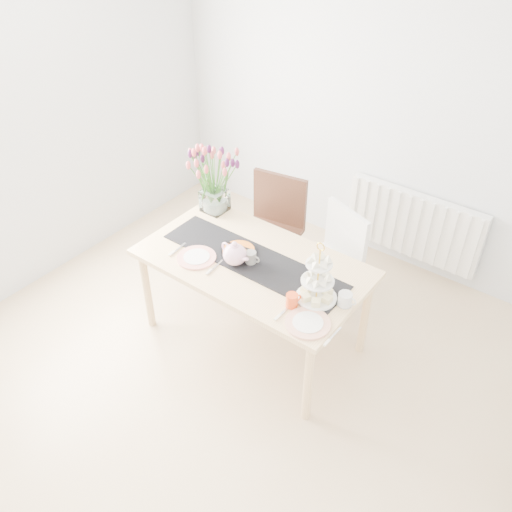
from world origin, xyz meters
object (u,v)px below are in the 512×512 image
Objects in this scene: tulip_vase at (213,170)px; mug_grey at (251,258)px; chair_brown at (273,223)px; cake_stand at (317,285)px; chair_white at (333,255)px; tart_tin at (239,251)px; mug_orange at (292,300)px; teapot at (235,254)px; dining_table at (253,269)px; plate_right at (308,323)px; radiator at (413,224)px; plate_left at (197,258)px; cream_jug at (345,299)px.

tulip_vase is 7.08× the size of mug_grey.
cake_stand is at bearing -50.65° from chair_brown.
tulip_vase is at bearing -140.34° from chair_white.
chair_white is 0.85m from cake_stand.
mug_orange reaches higher than tart_tin.
teapot is at bearing 99.63° from mug_orange.
plate_right is at bearing -24.58° from dining_table.
teapot is (-0.64, -1.64, 0.38)m from radiator.
chair_brown is at bearing -136.42° from radiator.
plate_left and plate_right have the same top height.
tulip_vase is 1.68× the size of cake_stand.
cream_jug is (0.17, 0.06, -0.07)m from cake_stand.
dining_table is 0.54m from mug_orange.
chair_white is 0.80m from tart_tin.
teapot is (0.56, -0.44, -0.28)m from tulip_vase.
cake_stand reaches higher than chair_white.
mug_grey reaches higher than cream_jug.
plate_right is (0.97, -0.99, 0.20)m from chair_brown.
tulip_vase is (-0.31, -0.36, 0.55)m from chair_brown.
teapot reaches higher than mug_grey.
radiator is 1.83× the size of tulip_vase.
chair_white is at bearing 120.92° from cream_jug.
teapot is 0.57m from mug_orange.
plate_left is 0.98m from plate_right.
cream_jug is (0.18, -1.55, 0.34)m from radiator.
tulip_vase is 2.56× the size of tart_tin.
tart_tin is at bearing 175.40° from dining_table.
dining_table is at bearing 33.23° from plate_left.
mug_grey is 0.51m from mug_orange.
mug_grey is 0.33× the size of plate_right.
chair_brown is 1.24m from mug_orange.
cake_stand is at bearing -6.95° from dining_table.
dining_table is 0.73m from chair_white.
teapot reaches higher than plate_left.
radiator is 1.80m from teapot.
cake_stand is at bearing -89.94° from radiator.
dining_table is at bearing 64.98° from teapot.
plate_left reaches higher than radiator.
chair_brown is 1.06× the size of chair_white.
dining_table is at bearing 175.73° from cream_jug.
tart_tin is at bearing -33.35° from tulip_vase.
plate_left is 0.98× the size of plate_right.
plate_left is at bearing -116.91° from radiator.
chair_white is 0.94m from mug_orange.
plate_right is at bearing -69.79° from cake_stand.
cake_stand is 4.33× the size of cream_jug.
radiator is 1.80m from mug_orange.
tulip_vase is at bearing -134.90° from radiator.
cream_jug is at bearing -43.48° from chair_brown.
tart_tin is (0.50, -0.33, -0.34)m from tulip_vase.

